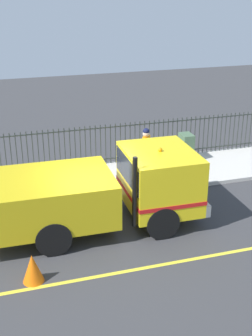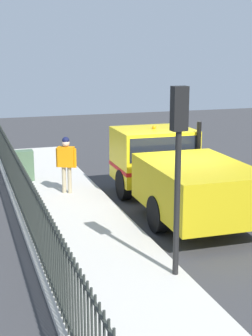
{
  "view_description": "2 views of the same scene",
  "coord_description": "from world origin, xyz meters",
  "px_view_note": "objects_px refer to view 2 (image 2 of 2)",
  "views": [
    {
      "loc": [
        -11.21,
        2.64,
        6.74
      ],
      "look_at": [
        1.77,
        -1.33,
        1.06
      ],
      "focal_mm": 48.51,
      "sensor_mm": 36.0,
      "label": 1
    },
    {
      "loc": [
        5.89,
        12.71,
        4.59
      ],
      "look_at": [
        1.22,
        -1.43,
        1.05
      ],
      "focal_mm": 52.89,
      "sensor_mm": 36.0,
      "label": 2
    }
  ],
  "objects_px": {
    "worker_standing": "(66,159)",
    "utility_cabinet": "(24,165)",
    "traffic_light_near": "(178,144)",
    "work_truck": "(172,169)"
  },
  "relations": [
    {
      "from": "worker_standing",
      "to": "traffic_light_near",
      "type": "bearing_deg",
      "value": -54.93
    },
    {
      "from": "worker_standing",
      "to": "traffic_light_near",
      "type": "xyz_separation_m",
      "value": [
        -0.9,
        6.55,
        1.6
      ]
    },
    {
      "from": "worker_standing",
      "to": "work_truck",
      "type": "bearing_deg",
      "value": -10.86
    },
    {
      "from": "work_truck",
      "to": "traffic_light_near",
      "type": "xyz_separation_m",
      "value": [
        1.83,
        4.41,
        1.63
      ]
    },
    {
      "from": "work_truck",
      "to": "traffic_light_near",
      "type": "relative_size",
      "value": 1.67
    },
    {
      "from": "worker_standing",
      "to": "utility_cabinet",
      "type": "xyz_separation_m",
      "value": [
        1.09,
        -2.05,
        -0.59
      ]
    },
    {
      "from": "worker_standing",
      "to": "utility_cabinet",
      "type": "distance_m",
      "value": 2.4
    },
    {
      "from": "work_truck",
      "to": "utility_cabinet",
      "type": "xyz_separation_m",
      "value": [
        3.82,
        -4.19,
        -0.55
      ]
    },
    {
      "from": "utility_cabinet",
      "to": "traffic_light_near",
      "type": "bearing_deg",
      "value": 103.03
    },
    {
      "from": "work_truck",
      "to": "utility_cabinet",
      "type": "bearing_deg",
      "value": 133.37
    }
  ]
}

